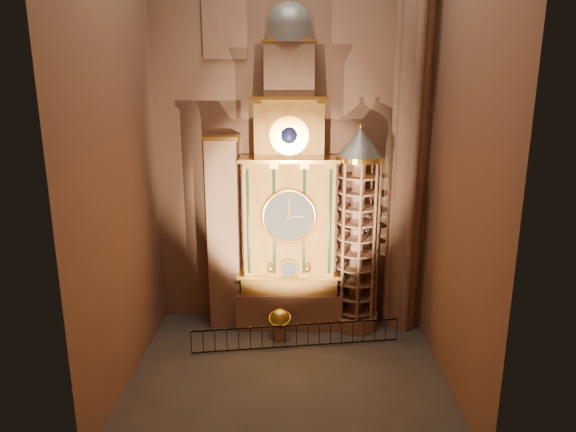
{
  "coord_description": "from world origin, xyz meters",
  "views": [
    {
      "loc": [
        0.32,
        -20.75,
        12.75
      ],
      "look_at": [
        -0.04,
        3.0,
        6.57
      ],
      "focal_mm": 32.0,
      "sensor_mm": 36.0,
      "label": 1
    }
  ],
  "objects_px": {
    "astronomical_clock": "(289,205)",
    "portrait_tower": "(225,233)",
    "stair_turret": "(357,232)",
    "iron_railing": "(297,336)",
    "celestial_globe": "(280,321)"
  },
  "relations": [
    {
      "from": "portrait_tower",
      "to": "iron_railing",
      "type": "xyz_separation_m",
      "value": [
        3.8,
        -2.74,
        -4.5
      ]
    },
    {
      "from": "astronomical_clock",
      "to": "celestial_globe",
      "type": "height_order",
      "value": "astronomical_clock"
    },
    {
      "from": "iron_railing",
      "to": "astronomical_clock",
      "type": "bearing_deg",
      "value": 98.32
    },
    {
      "from": "stair_turret",
      "to": "iron_railing",
      "type": "xyz_separation_m",
      "value": [
        -3.1,
        -2.46,
        -4.62
      ]
    },
    {
      "from": "stair_turret",
      "to": "celestial_globe",
      "type": "relative_size",
      "value": 6.54
    },
    {
      "from": "astronomical_clock",
      "to": "portrait_tower",
      "type": "xyz_separation_m",
      "value": [
        -3.4,
        0.02,
        -1.53
      ]
    },
    {
      "from": "astronomical_clock",
      "to": "portrait_tower",
      "type": "distance_m",
      "value": 3.73
    },
    {
      "from": "stair_turret",
      "to": "astronomical_clock",
      "type": "bearing_deg",
      "value": 175.7
    },
    {
      "from": "astronomical_clock",
      "to": "portrait_tower",
      "type": "height_order",
      "value": "astronomical_clock"
    },
    {
      "from": "astronomical_clock",
      "to": "stair_turret",
      "type": "height_order",
      "value": "astronomical_clock"
    },
    {
      "from": "astronomical_clock",
      "to": "celestial_globe",
      "type": "xyz_separation_m",
      "value": [
        -0.46,
        -1.82,
        -5.69
      ]
    },
    {
      "from": "celestial_globe",
      "to": "iron_railing",
      "type": "bearing_deg",
      "value": -46.5
    },
    {
      "from": "astronomical_clock",
      "to": "celestial_globe",
      "type": "relative_size",
      "value": 10.11
    },
    {
      "from": "astronomical_clock",
      "to": "stair_turret",
      "type": "xyz_separation_m",
      "value": [
        3.5,
        -0.26,
        -1.41
      ]
    },
    {
      "from": "portrait_tower",
      "to": "astronomical_clock",
      "type": "bearing_deg",
      "value": -0.29
    }
  ]
}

